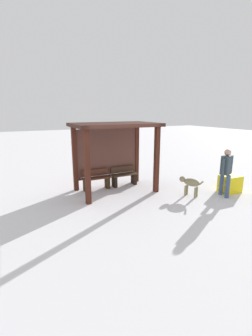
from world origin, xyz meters
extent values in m
plane|color=silver|center=(0.00, 0.00, 0.00)|extent=(60.00, 60.00, 0.00)
cube|color=#461F15|center=(-1.29, -0.74, 1.19)|extent=(0.16, 0.16, 2.39)
cube|color=#461F15|center=(1.29, -0.74, 1.19)|extent=(0.16, 0.16, 2.39)
cube|color=#461F15|center=(-1.29, 0.74, 1.19)|extent=(0.16, 0.16, 2.39)
cube|color=#461F15|center=(1.29, 0.74, 1.19)|extent=(0.16, 0.16, 2.39)
cube|color=#351B14|center=(0.00, 0.00, 2.45)|extent=(2.98, 1.88, 0.12)
cube|color=brown|center=(0.00, 0.74, 1.37)|extent=(2.43, 0.08, 1.79)
cube|color=#461F15|center=(0.00, 0.72, 0.41)|extent=(2.43, 0.06, 0.08)
cube|color=#4F291A|center=(-0.58, 0.44, 0.46)|extent=(1.07, 0.35, 0.04)
cube|color=#4F291A|center=(-0.58, 0.60, 0.66)|extent=(1.01, 0.04, 0.20)
cube|color=#312210|center=(-0.15, 0.44, 0.22)|extent=(0.12, 0.30, 0.44)
cube|color=#312210|center=(-1.02, 0.44, 0.22)|extent=(0.12, 0.30, 0.44)
cube|color=#402B1D|center=(0.58, 0.44, 0.45)|extent=(1.07, 0.37, 0.04)
cube|color=#402B1D|center=(0.58, 0.61, 0.65)|extent=(1.01, 0.04, 0.20)
cube|color=black|center=(1.02, 0.44, 0.22)|extent=(0.12, 0.31, 0.43)
cube|color=black|center=(0.15, 0.44, 0.22)|extent=(0.12, 0.31, 0.43)
cube|color=#35434D|center=(3.16, -2.21, 1.13)|extent=(0.47, 0.37, 0.64)
sphere|color=tan|center=(3.16, -2.21, 1.55)|extent=(0.22, 0.22, 0.22)
cylinder|color=#3B5078|center=(3.20, -2.04, 0.40)|extent=(0.18, 0.18, 0.81)
cylinder|color=#3B5078|center=(3.12, -2.38, 0.40)|extent=(0.18, 0.18, 0.81)
cylinder|color=#35434D|center=(3.40, -2.13, 1.09)|extent=(0.11, 0.11, 0.57)
cylinder|color=#35434D|center=(2.92, -2.29, 1.09)|extent=(0.11, 0.11, 0.57)
ellipsoid|color=#847C59|center=(2.13, -1.70, 0.50)|extent=(0.46, 0.62, 0.27)
sphere|color=#847C59|center=(1.99, -1.38, 0.56)|extent=(0.21, 0.21, 0.21)
cylinder|color=#847C59|center=(2.27, -2.01, 0.54)|extent=(0.11, 0.17, 0.17)
cylinder|color=#847C59|center=(2.13, -1.50, 0.18)|extent=(0.07, 0.07, 0.36)
cylinder|color=#847C59|center=(1.99, -1.56, 0.18)|extent=(0.07, 0.07, 0.36)
cylinder|color=#847C59|center=(2.28, -1.83, 0.18)|extent=(0.07, 0.07, 0.36)
cylinder|color=#847C59|center=(2.14, -1.89, 0.18)|extent=(0.07, 0.07, 0.36)
cube|color=yellow|center=(3.71, -1.99, 0.31)|extent=(0.72, 0.59, 0.63)
camera|label=1|loc=(-3.42, -7.67, 2.93)|focal=25.23mm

